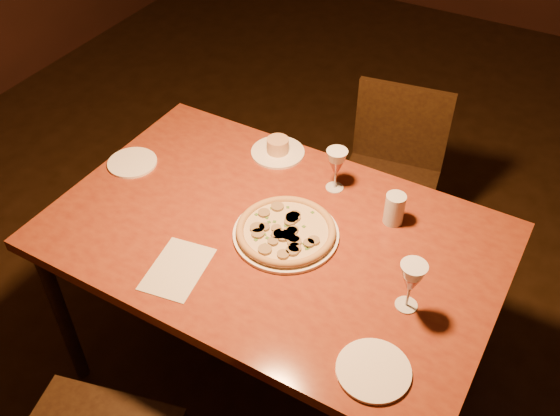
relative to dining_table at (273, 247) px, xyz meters
The scene contains 11 objects.
floor 0.84m from the dining_table, 49.56° to the left, with size 7.00×7.00×0.00m, color black.
dining_table is the anchor object (origin of this frame).
chair_far 0.93m from the dining_table, 82.21° to the left, with size 0.49×0.49×0.89m.
pizza_plate 0.10m from the dining_table, ahead, with size 0.36×0.36×0.04m.
ramekin_saucer 0.46m from the dining_table, 117.01° to the left, with size 0.21×0.21×0.07m.
wine_glass_far 0.36m from the dining_table, 75.08° to the left, with size 0.08×0.08×0.17m, color #B3524A, non-canonical shape.
wine_glass_right 0.54m from the dining_table, ahead, with size 0.08×0.08×0.18m, color #B3524A, non-canonical shape.
water_tumbler 0.44m from the dining_table, 36.46° to the left, with size 0.07×0.07×0.12m, color silver.
side_plate_left 0.67m from the dining_table, behind, with size 0.19×0.19×0.01m, color white.
side_plate_near 0.63m from the dining_table, 34.00° to the right, with size 0.21×0.21×0.01m, color white.
menu_card 0.36m from the dining_table, 122.10° to the right, with size 0.17×0.25×0.00m, color beige.
Camera 1 is at (0.51, -1.62, 2.32)m, focal length 40.00 mm.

